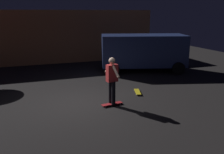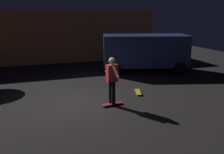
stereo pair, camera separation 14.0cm
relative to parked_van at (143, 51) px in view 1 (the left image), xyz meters
name	(u,v)px [view 1 (the left image)]	position (x,y,z in m)	size (l,w,h in m)	color
ground_plane	(81,103)	(-4.53, -3.96, -1.16)	(28.00, 28.00, 0.00)	black
low_building	(49,35)	(-4.53, 5.30, 0.53)	(13.80, 3.09, 3.39)	#C67A47
parked_van	(143,51)	(0.00, 0.00, 0.00)	(4.95, 3.27, 2.03)	navy
skateboard_ridden	(112,104)	(-3.54, -4.61, -1.11)	(0.80, 0.31, 0.07)	#AD1E23
skateboard_spare	(138,92)	(-2.07, -3.64, -1.11)	(0.42, 0.80, 0.07)	gold
skater	(112,77)	(-3.54, -4.61, -0.12)	(0.41, 0.98, 1.67)	black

